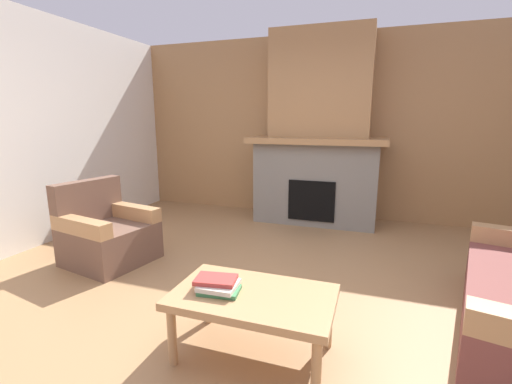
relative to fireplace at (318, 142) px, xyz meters
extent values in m
plane|color=#9E754C|center=(0.00, -2.62, -1.16)|extent=(9.00, 9.00, 0.00)
cube|color=#A87A4C|center=(0.00, 0.38, 0.19)|extent=(6.00, 0.12, 2.70)
cube|color=gray|center=(0.00, -0.03, -0.59)|extent=(1.70, 0.70, 1.15)
cube|color=black|center=(0.00, -0.36, -0.78)|extent=(0.64, 0.08, 0.56)
cube|color=#A87A4C|center=(0.00, -0.08, 0.03)|extent=(1.90, 0.82, 0.08)
cube|color=#A87A4C|center=(0.00, 0.07, 0.80)|extent=(1.40, 0.50, 1.47)
cube|color=brown|center=(-1.79, -2.25, -0.96)|extent=(0.89, 0.89, 0.40)
cube|color=brown|center=(-2.09, -2.20, -0.54)|extent=(0.28, 0.77, 0.45)
cube|color=tan|center=(-1.85, -2.56, -0.69)|extent=(0.77, 0.28, 0.15)
cube|color=tan|center=(-1.73, -1.95, -0.69)|extent=(0.77, 0.28, 0.15)
cube|color=tan|center=(0.13, -3.18, -0.76)|extent=(1.00, 0.60, 0.05)
cylinder|color=tan|center=(-0.31, -3.42, -0.97)|extent=(0.06, 0.06, 0.38)
cylinder|color=tan|center=(0.57, -3.42, -0.97)|extent=(0.06, 0.06, 0.38)
cylinder|color=tan|center=(-0.31, -2.94, -0.97)|extent=(0.06, 0.06, 0.38)
cylinder|color=tan|center=(0.57, -2.94, -0.97)|extent=(0.06, 0.06, 0.38)
cube|color=#3D7F4C|center=(-0.07, -3.23, -0.72)|extent=(0.27, 0.20, 0.03)
cube|color=beige|center=(-0.08, -3.22, -0.69)|extent=(0.24, 0.22, 0.03)
cube|color=#B23833|center=(-0.10, -3.21, -0.66)|extent=(0.28, 0.20, 0.03)
camera|label=1|loc=(0.79, -5.04, 0.33)|focal=24.40mm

